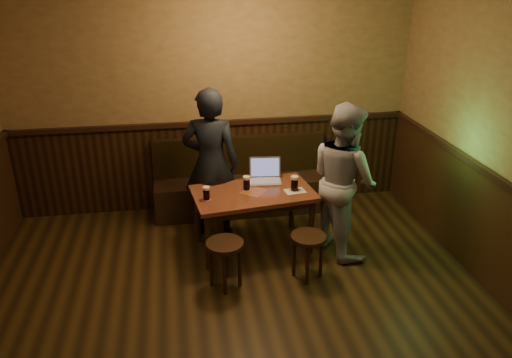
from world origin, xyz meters
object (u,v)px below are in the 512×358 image
object	(u,v)px
pint_left	(206,193)
laptop	(265,175)
pub_table	(253,199)
person_grey	(344,180)
pint_mid	(247,183)
person_suit	(211,164)
pint_right	(294,183)
bench	(241,188)
stool_left	(225,251)
stool_right	(308,244)

from	to	relation	value
pint_left	laptop	world-z (taller)	laptop
pub_table	person_grey	size ratio (longest dim) A/B	0.82
pub_table	pint_mid	xyz separation A→B (m)	(-0.06, 0.06, 0.17)
person_grey	person_suit	bearing A→B (deg)	50.56
pint_right	person_suit	bearing A→B (deg)	152.31
bench	pint_mid	size ratio (longest dim) A/B	13.78
pint_left	person_grey	size ratio (longest dim) A/B	0.09
bench	pint_left	distance (m)	1.27
stool_left	pint_mid	bearing A→B (deg)	66.28
pub_table	pint_left	world-z (taller)	pint_left
bench	person_grey	world-z (taller)	person_grey
bench	laptop	size ratio (longest dim) A/B	5.73
stool_right	pint_mid	xyz separation A→B (m)	(-0.51, 0.72, 0.39)
pub_table	person_suit	xyz separation A→B (m)	(-0.42, 0.41, 0.28)
bench	person_grey	size ratio (longest dim) A/B	1.31
pint_mid	pub_table	bearing A→B (deg)	-42.85
pub_table	person_suit	distance (m)	0.65
pub_table	bench	bearing A→B (deg)	82.67
laptop	pint_mid	bearing A→B (deg)	-131.89
bench	stool_right	bearing A→B (deg)	-74.46
person_suit	laptop	bearing A→B (deg)	-179.05
pint_left	pint_mid	size ratio (longest dim) A/B	0.93
pint_right	laptop	distance (m)	0.42
stool_left	pint_left	xyz separation A→B (m)	(-0.12, 0.57, 0.37)
pint_left	pint_mid	distance (m)	0.48
pub_table	stool_right	distance (m)	0.83
bench	pint_right	xyz separation A→B (m)	(0.45, -1.00, 0.47)
stool_right	pint_mid	world-z (taller)	pint_mid
pub_table	laptop	bearing A→B (deg)	49.13
pint_mid	pint_right	size ratio (longest dim) A/B	0.95
person_suit	person_grey	bearing A→B (deg)	170.04
pub_table	pint_mid	bearing A→B (deg)	129.81
bench	stool_left	size ratio (longest dim) A/B	4.42
laptop	person_suit	xyz separation A→B (m)	(-0.60, 0.13, 0.12)
bench	pub_table	size ratio (longest dim) A/B	1.60
pint_mid	pint_right	distance (m)	0.52
laptop	person_grey	distance (m)	0.90
pint_right	laptop	bearing A→B (deg)	128.94
pint_left	bench	bearing A→B (deg)	64.33
bench	pint_mid	xyz separation A→B (m)	(-0.06, -0.89, 0.46)
stool_left	person_suit	xyz separation A→B (m)	(-0.03, 1.10, 0.48)
person_suit	stool_right	bearing A→B (deg)	142.05
pint_right	person_suit	size ratio (longest dim) A/B	0.10
pub_table	pint_mid	size ratio (longest dim) A/B	8.64
stool_right	person_suit	bearing A→B (deg)	128.90
stool_left	person_grey	xyz separation A→B (m)	(1.34, 0.51, 0.45)
bench	stool_right	distance (m)	1.68
pub_table	stool_right	size ratio (longest dim) A/B	2.86
pub_table	laptop	distance (m)	0.37
pint_mid	person_grey	size ratio (longest dim) A/B	0.09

